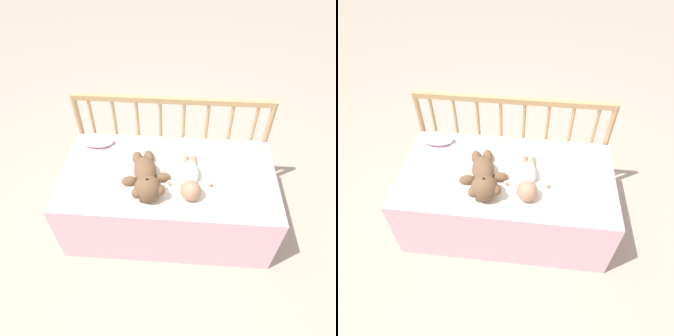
# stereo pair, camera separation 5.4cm
# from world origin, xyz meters

# --- Properties ---
(ground_plane) EXTENTS (12.00, 12.00, 0.00)m
(ground_plane) POSITION_xyz_m (0.00, 0.00, 0.00)
(ground_plane) COLOR tan
(crib_mattress) EXTENTS (1.33, 0.69, 0.48)m
(crib_mattress) POSITION_xyz_m (0.00, 0.00, 0.24)
(crib_mattress) COLOR #EDB7C6
(crib_mattress) RESTS_ON ground_plane
(crib_rail) EXTENTS (1.33, 0.04, 0.79)m
(crib_rail) POSITION_xyz_m (-0.00, 0.37, 0.57)
(crib_rail) COLOR tan
(crib_rail) RESTS_ON ground_plane
(blanket) EXTENTS (0.79, 0.55, 0.01)m
(blanket) POSITION_xyz_m (-0.01, -0.04, 0.49)
(blanket) COLOR silver
(blanket) RESTS_ON crib_mattress
(teddy_bear) EXTENTS (0.30, 0.44, 0.16)m
(teddy_bear) POSITION_xyz_m (-0.12, -0.11, 0.55)
(teddy_bear) COLOR brown
(teddy_bear) RESTS_ON crib_mattress
(baby) EXTENTS (0.29, 0.39, 0.12)m
(baby) POSITION_xyz_m (0.14, -0.08, 0.53)
(baby) COLOR white
(baby) RESTS_ON crib_mattress
(small_pillow) EXTENTS (0.22, 0.12, 0.06)m
(small_pillow) POSITION_xyz_m (-0.50, 0.24, 0.51)
(small_pillow) COLOR silver
(small_pillow) RESTS_ON crib_mattress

